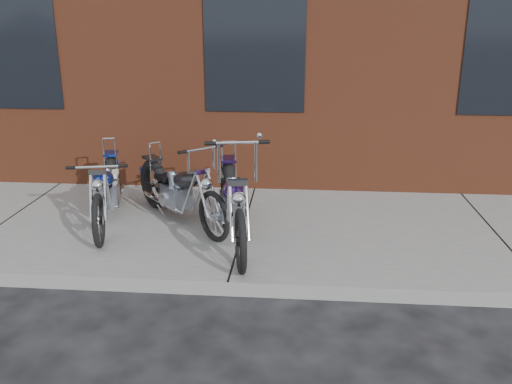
{
  "coord_description": "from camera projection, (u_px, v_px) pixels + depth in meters",
  "views": [
    {
      "loc": [
        0.67,
        -4.65,
        2.59
      ],
      "look_at": [
        0.21,
        0.8,
        0.81
      ],
      "focal_mm": 38.0,
      "sensor_mm": 36.0,
      "label": 1
    }
  ],
  "objects": [
    {
      "name": "ground",
      "position": [
        228.0,
        296.0,
        5.26
      ],
      "size": [
        120.0,
        120.0,
        0.0
      ],
      "primitive_type": "plane",
      "color": "black",
      "rests_on": "ground"
    },
    {
      "name": "sidewalk",
      "position": [
        244.0,
        231.0,
        6.66
      ],
      "size": [
        22.0,
        3.0,
        0.15
      ],
      "primitive_type": "cube",
      "color": "slate",
      "rests_on": "ground"
    },
    {
      "name": "chopper_purple",
      "position": [
        234.0,
        205.0,
        6.12
      ],
      "size": [
        0.69,
        2.27,
        1.29
      ],
      "rotation": [
        0.0,
        0.0,
        -1.37
      ],
      "color": "black",
      "rests_on": "sidewalk"
    },
    {
      "name": "chopper_blue",
      "position": [
        107.0,
        192.0,
        6.67
      ],
      "size": [
        0.67,
        2.09,
        0.92
      ],
      "rotation": [
        0.0,
        0.0,
        -1.34
      ],
      "color": "black",
      "rests_on": "sidewalk"
    },
    {
      "name": "chopper_third",
      "position": [
        179.0,
        193.0,
        6.65
      ],
      "size": [
        1.46,
        1.6,
        1.05
      ],
      "rotation": [
        0.0,
        0.0,
        -0.83
      ],
      "color": "black",
      "rests_on": "sidewalk"
    }
  ]
}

